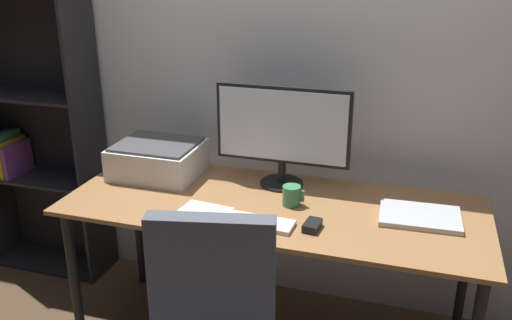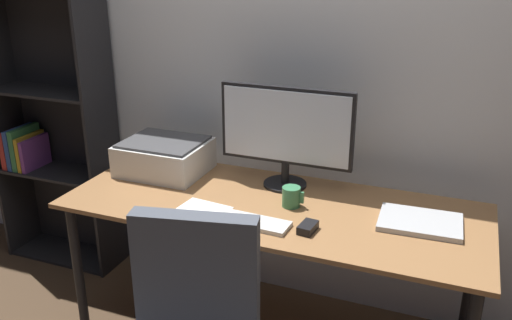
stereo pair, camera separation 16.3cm
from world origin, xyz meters
name	(u,v)px [view 1 (the left image)]	position (x,y,z in m)	size (l,w,h in m)	color
back_wall	(303,53)	(0.00, 0.52, 1.30)	(6.40, 0.10, 2.60)	silver
desk	(272,219)	(0.00, 0.00, 0.66)	(1.80, 0.71, 0.74)	olive
monitor	(282,130)	(-0.02, 0.21, 1.01)	(0.62, 0.20, 0.47)	black
keyboard	(258,222)	(-0.01, -0.20, 0.75)	(0.29, 0.11, 0.02)	silver
mouse	(312,226)	(0.21, -0.18, 0.76)	(0.06, 0.10, 0.03)	black
coffee_mug	(292,196)	(0.08, 0.01, 0.78)	(0.09, 0.08, 0.09)	#387F51
laptop	(420,216)	(0.61, 0.04, 0.75)	(0.32, 0.23, 0.02)	#B7BABC
printer	(158,159)	(-0.62, 0.15, 0.82)	(0.40, 0.34, 0.16)	silver
paper_sheet	(196,218)	(-0.26, -0.23, 0.74)	(0.21, 0.30, 0.00)	white
bookshelf	(36,138)	(-1.47, 0.35, 0.78)	(0.70, 0.28, 1.59)	black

